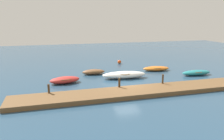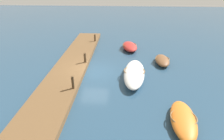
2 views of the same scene
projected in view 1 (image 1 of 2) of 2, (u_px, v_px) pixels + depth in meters
The scene contains 11 objects.
ground_plane at pixel (127, 87), 22.67m from camera, with size 84.00×84.00×0.00m, color navy.
dock_platform at pixel (135, 92), 20.60m from camera, with size 22.49×2.90×0.40m, color brown.
motorboat_white at pixel (124, 75), 26.09m from camera, with size 5.36×2.11×0.82m.
rowboat_teal at pixel (196, 73), 27.53m from camera, with size 3.85×1.39×0.62m.
rowboat_orange at pixel (156, 68), 29.93m from camera, with size 3.76×1.83×0.58m.
rowboat_red at pixel (65, 80), 24.08m from camera, with size 3.45×2.04×0.70m.
dinghy_brown at pixel (94, 72), 27.94m from camera, with size 2.86×1.41×0.62m.
mooring_post_west at pixel (49, 89), 19.56m from camera, with size 0.19×0.19×0.82m, color #47331E.
mooring_post_mid_west at pixel (119, 83), 21.27m from camera, with size 0.21×0.21×0.91m, color #47331E.
mooring_post_mid_east at pixel (163, 79), 22.49m from camera, with size 0.18×0.18×0.94m, color #47331E.
marker_buoy at pixel (119, 62), 34.55m from camera, with size 0.58×0.58×0.58m, color #E54C19.
Camera 1 is at (-7.35, -20.46, 6.83)m, focal length 35.41 mm.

